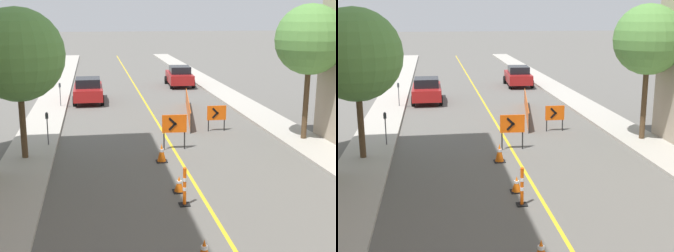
% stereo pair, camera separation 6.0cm
% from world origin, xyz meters
% --- Properties ---
extents(lane_stripe, '(0.12, 67.86, 0.01)m').
position_xyz_m(lane_stripe, '(0.00, 33.93, 0.00)').
color(lane_stripe, gold).
rests_on(lane_stripe, ground_plane).
extents(sidewalk_left, '(1.99, 67.86, 0.14)m').
position_xyz_m(sidewalk_left, '(-5.94, 33.93, 0.07)').
color(sidewalk_left, '#ADA89E').
rests_on(sidewalk_left, ground_plane).
extents(sidewalk_right, '(1.99, 67.86, 0.14)m').
position_xyz_m(sidewalk_right, '(5.94, 33.93, 0.07)').
color(sidewalk_right, '#ADA89E').
rests_on(sidewalk_right, ground_plane).
extents(traffic_cone_fourth, '(0.40, 0.40, 0.55)m').
position_xyz_m(traffic_cone_fourth, '(-0.87, 13.74, 0.27)').
color(traffic_cone_fourth, black).
rests_on(traffic_cone_fourth, ground_plane).
extents(traffic_cone_fifth, '(0.40, 0.40, 0.54)m').
position_xyz_m(traffic_cone_fifth, '(-0.66, 18.13, 0.26)').
color(traffic_cone_fifth, black).
rests_on(traffic_cone_fifth, ground_plane).
extents(traffic_cone_farthest, '(0.44, 0.44, 0.73)m').
position_xyz_m(traffic_cone_farthest, '(-0.75, 21.36, 0.36)').
color(traffic_cone_farthest, black).
rests_on(traffic_cone_farthest, ground_plane).
extents(delineator_post_rear, '(0.33, 0.33, 1.22)m').
position_xyz_m(delineator_post_rear, '(-0.69, 17.04, 0.53)').
color(delineator_post_rear, black).
rests_on(delineator_post_rear, ground_plane).
extents(arrow_barricade_primary, '(1.05, 0.12, 1.51)m').
position_xyz_m(arrow_barricade_primary, '(0.03, 22.95, 1.06)').
color(arrow_barricade_primary, '#EF560C').
rests_on(arrow_barricade_primary, ground_plane).
extents(arrow_barricade_secondary, '(0.95, 0.09, 1.27)m').
position_xyz_m(arrow_barricade_secondary, '(2.62, 25.76, 0.86)').
color(arrow_barricade_secondary, '#EF560C').
rests_on(arrow_barricade_secondary, ground_plane).
extents(safety_mesh_fence, '(1.32, 7.51, 1.00)m').
position_xyz_m(safety_mesh_fence, '(1.91, 29.20, 0.50)').
color(safety_mesh_fence, '#EF560C').
rests_on(safety_mesh_fence, ground_plane).
extents(parked_car_curb_near, '(1.93, 4.30, 1.59)m').
position_xyz_m(parked_car_curb_near, '(-3.62, 34.54, 0.80)').
color(parked_car_curb_near, maroon).
rests_on(parked_car_curb_near, ground_plane).
extents(parked_car_curb_mid, '(2.05, 4.40, 1.59)m').
position_xyz_m(parked_car_curb_mid, '(3.48, 40.32, 0.80)').
color(parked_car_curb_mid, maroon).
rests_on(parked_car_curb_mid, ground_plane).
extents(parking_meter_near_curb, '(0.12, 0.11, 1.43)m').
position_xyz_m(parking_meter_near_curb, '(-5.30, 24.05, 1.15)').
color(parking_meter_near_curb, '#4C4C51').
rests_on(parking_meter_near_curb, sidewalk_left).
extents(parking_meter_far_curb, '(0.12, 0.11, 1.42)m').
position_xyz_m(parking_meter_far_curb, '(-5.30, 32.76, 1.14)').
color(parking_meter_far_curb, '#4C4C51').
rests_on(parking_meter_far_curb, sidewalk_left).
extents(street_tree_left_near, '(3.53, 3.53, 5.78)m').
position_xyz_m(street_tree_left_near, '(-6.04, 22.34, 4.15)').
color(street_tree_left_near, '#4C3823').
rests_on(street_tree_left_near, sidewalk_left).
extents(street_tree_right_near, '(3.06, 3.06, 5.94)m').
position_xyz_m(street_tree_right_near, '(6.04, 23.30, 4.54)').
color(street_tree_right_near, '#4C3823').
rests_on(street_tree_right_near, sidewalk_right).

